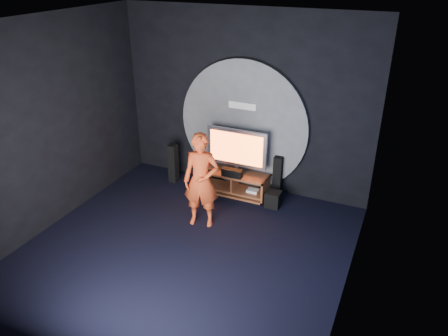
# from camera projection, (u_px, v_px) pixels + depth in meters

# --- Properties ---
(floor) EXTENTS (5.00, 5.00, 0.00)m
(floor) POSITION_uv_depth(u_px,v_px,m) (185.00, 250.00, 7.03)
(floor) COLOR black
(floor) RESTS_ON ground
(back_wall) EXTENTS (5.00, 0.04, 3.50)m
(back_wall) POSITION_uv_depth(u_px,v_px,m) (244.00, 103.00, 8.32)
(back_wall) COLOR black
(back_wall) RESTS_ON ground
(front_wall) EXTENTS (5.00, 0.04, 3.50)m
(front_wall) POSITION_uv_depth(u_px,v_px,m) (54.00, 246.00, 4.21)
(front_wall) COLOR black
(front_wall) RESTS_ON ground
(left_wall) EXTENTS (0.04, 5.00, 3.50)m
(left_wall) POSITION_uv_depth(u_px,v_px,m) (47.00, 126.00, 7.18)
(left_wall) COLOR black
(left_wall) RESTS_ON ground
(right_wall) EXTENTS (0.04, 5.00, 3.50)m
(right_wall) POSITION_uv_depth(u_px,v_px,m) (359.00, 184.00, 5.35)
(right_wall) COLOR black
(right_wall) RESTS_ON ground
(ceiling) EXTENTS (5.00, 5.00, 0.01)m
(ceiling) POSITION_uv_depth(u_px,v_px,m) (174.00, 23.00, 5.50)
(ceiling) COLOR black
(ceiling) RESTS_ON back_wall
(wall_disc_panel) EXTENTS (2.60, 0.11, 2.60)m
(wall_disc_panel) POSITION_uv_depth(u_px,v_px,m) (243.00, 126.00, 8.47)
(wall_disc_panel) COLOR #515156
(wall_disc_panel) RESTS_ON ground
(media_console) EXTENTS (1.31, 0.45, 0.45)m
(media_console) POSITION_uv_depth(u_px,v_px,m) (235.00, 185.00, 8.62)
(media_console) COLOR #9A522F
(media_console) RESTS_ON ground
(tv) EXTENTS (1.21, 0.22, 0.89)m
(tv) POSITION_uv_depth(u_px,v_px,m) (237.00, 149.00, 8.36)
(tv) COLOR #B5B4BC
(tv) RESTS_ON media_console
(center_speaker) EXTENTS (0.40, 0.15, 0.15)m
(center_speaker) POSITION_uv_depth(u_px,v_px,m) (232.00, 173.00, 8.36)
(center_speaker) COLOR black
(center_speaker) RESTS_ON media_console
(remote) EXTENTS (0.18, 0.05, 0.02)m
(remote) POSITION_uv_depth(u_px,v_px,m) (207.00, 170.00, 8.61)
(remote) COLOR black
(remote) RESTS_ON media_console
(tower_speaker_left) EXTENTS (0.16, 0.18, 0.82)m
(tower_speaker_left) POSITION_uv_depth(u_px,v_px,m) (173.00, 163.00, 9.01)
(tower_speaker_left) COLOR black
(tower_speaker_left) RESTS_ON ground
(tower_speaker_right) EXTENTS (0.16, 0.18, 0.82)m
(tower_speaker_right) POSITION_uv_depth(u_px,v_px,m) (278.00, 176.00, 8.49)
(tower_speaker_right) COLOR black
(tower_speaker_right) RESTS_ON ground
(subwoofer) EXTENTS (0.27, 0.27, 0.30)m
(subwoofer) POSITION_uv_depth(u_px,v_px,m) (273.00, 199.00, 8.21)
(subwoofer) COLOR black
(subwoofer) RESTS_ON ground
(player) EXTENTS (0.69, 0.54, 1.69)m
(player) POSITION_uv_depth(u_px,v_px,m) (201.00, 181.00, 7.38)
(player) COLOR #D0431C
(player) RESTS_ON ground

